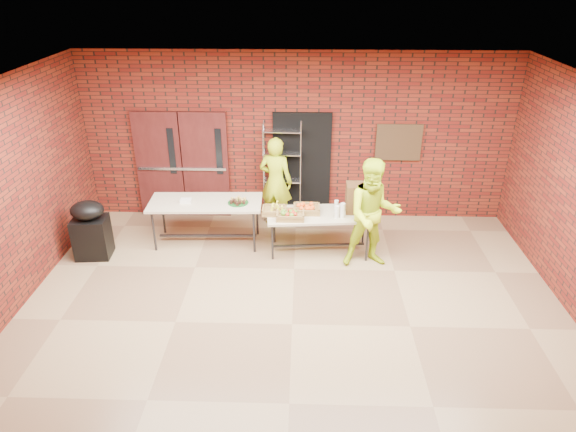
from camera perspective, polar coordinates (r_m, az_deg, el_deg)
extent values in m
cube|color=brown|center=(7.38, 0.46, -12.06)|extent=(8.00, 7.00, 0.04)
cube|color=silver|center=(5.93, 0.58, 13.25)|extent=(8.00, 7.00, 0.04)
cube|color=maroon|center=(9.76, 0.99, 8.70)|extent=(8.00, 0.04, 3.20)
cube|color=#481614|center=(10.25, -14.10, 5.51)|extent=(0.88, 0.08, 2.10)
cube|color=#481614|center=(10.04, -9.13, 5.55)|extent=(0.88, 0.08, 2.10)
cube|color=black|center=(10.03, -12.81, 7.03)|extent=(0.12, 0.02, 0.90)
cube|color=black|center=(9.84, -7.69, 7.09)|extent=(0.12, 0.02, 0.90)
cube|color=#AFAEB5|center=(10.10, -11.68, 5.15)|extent=(1.70, 0.04, 0.05)
cube|color=black|center=(9.88, 1.54, 5.55)|extent=(1.10, 0.06, 2.10)
cube|color=#3E2D19|center=(9.87, 12.19, 8.00)|extent=(0.85, 0.04, 0.70)
cube|color=tan|center=(9.10, -9.16, 1.47)|extent=(1.99, 0.89, 0.04)
cube|color=#2A292E|center=(9.39, -8.88, -2.15)|extent=(1.74, 0.10, 0.03)
cylinder|color=#2A292E|center=(9.75, -13.70, 0.17)|extent=(0.04, 0.04, 0.76)
cylinder|color=#2A292E|center=(9.44, -3.44, 0.03)|extent=(0.04, 0.04, 0.76)
cylinder|color=#2A292E|center=(9.19, -14.69, -1.63)|extent=(0.04, 0.04, 0.76)
cylinder|color=#2A292E|center=(8.86, -3.79, -1.85)|extent=(0.04, 0.04, 0.76)
cube|color=tan|center=(8.73, 3.56, 0.17)|extent=(1.85, 0.90, 0.04)
cube|color=#2A292E|center=(9.01, 3.45, -3.24)|extent=(1.59, 0.18, 0.03)
cylinder|color=#2A292E|center=(9.17, -1.53, -1.00)|extent=(0.04, 0.04, 0.70)
cylinder|color=#2A292E|center=(9.22, 8.40, -1.13)|extent=(0.04, 0.04, 0.70)
cylinder|color=#2A292E|center=(8.65, -1.74, -2.82)|extent=(0.04, 0.04, 0.70)
cylinder|color=#2A292E|center=(8.70, 8.79, -2.95)|extent=(0.04, 0.04, 0.70)
cube|color=olive|center=(8.70, -1.51, 0.50)|extent=(0.41, 0.32, 0.06)
cube|color=olive|center=(8.75, 2.08, 0.66)|extent=(0.45, 0.35, 0.07)
cube|color=olive|center=(8.53, 0.27, -0.01)|extent=(0.46, 0.36, 0.07)
cylinder|color=#16541E|center=(8.95, -5.57, 1.49)|extent=(0.36, 0.36, 0.01)
cube|color=white|center=(9.10, -11.27, 1.68)|extent=(0.19, 0.13, 0.06)
cube|color=brown|center=(8.76, 7.70, 2.01)|extent=(0.38, 0.34, 0.50)
cylinder|color=white|center=(8.55, 5.46, 0.46)|extent=(0.07, 0.07, 0.22)
cylinder|color=white|center=(8.57, 6.08, 0.62)|extent=(0.08, 0.08, 0.25)
cylinder|color=white|center=(8.76, 5.39, 1.10)|extent=(0.07, 0.07, 0.21)
cube|color=black|center=(9.36, -20.92, -2.22)|extent=(0.60, 0.51, 0.72)
ellipsoid|color=black|center=(9.14, -21.43, 0.61)|extent=(0.59, 0.52, 0.31)
imported|color=#BEDF18|center=(9.63, -1.37, 3.81)|extent=(0.72, 0.57, 1.74)
imported|color=#BEDF18|center=(8.36, 9.45, 0.21)|extent=(0.96, 0.78, 1.86)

